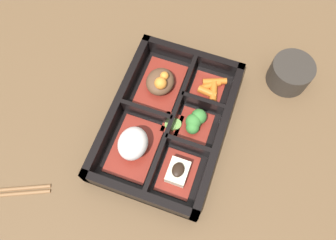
# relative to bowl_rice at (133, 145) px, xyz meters

# --- Properties ---
(ground_plane) EXTENTS (3.00, 3.00, 0.00)m
(ground_plane) POSITION_rel_bowl_rice_xyz_m (0.07, -0.04, -0.03)
(ground_plane) COLOR brown
(bento_base) EXTENTS (0.31, 0.21, 0.01)m
(bento_base) POSITION_rel_bowl_rice_xyz_m (0.07, -0.04, -0.03)
(bento_base) COLOR black
(bento_base) RESTS_ON ground_plane
(bento_rim) EXTENTS (0.31, 0.21, 0.04)m
(bento_rim) POSITION_rel_bowl_rice_xyz_m (0.07, -0.04, -0.01)
(bento_rim) COLOR black
(bento_rim) RESTS_ON ground_plane
(bowl_rice) EXTENTS (0.12, 0.08, 0.06)m
(bowl_rice) POSITION_rel_bowl_rice_xyz_m (0.00, 0.00, 0.00)
(bowl_rice) COLOR maroon
(bowl_rice) RESTS_ON bento_base
(bowl_stew) EXTENTS (0.12, 0.08, 0.05)m
(bowl_stew) POSITION_rel_bowl_rice_xyz_m (0.14, -0.00, -0.01)
(bowl_stew) COLOR maroon
(bowl_stew) RESTS_ON bento_base
(bowl_tofu) EXTENTS (0.08, 0.06, 0.03)m
(bowl_tofu) POSITION_rel_bowl_rice_xyz_m (-0.02, -0.09, -0.01)
(bowl_tofu) COLOR maroon
(bowl_tofu) RESTS_ON bento_base
(bowl_greens) EXTENTS (0.07, 0.06, 0.03)m
(bowl_greens) POSITION_rel_bowl_rice_xyz_m (0.08, -0.09, -0.01)
(bowl_greens) COLOR maroon
(bowl_greens) RESTS_ON bento_base
(bowl_carrots) EXTENTS (0.06, 0.06, 0.02)m
(bowl_carrots) POSITION_rel_bowl_rice_xyz_m (0.16, -0.09, -0.02)
(bowl_carrots) COLOR maroon
(bowl_carrots) RESTS_ON bento_base
(bowl_pickles) EXTENTS (0.04, 0.03, 0.01)m
(bowl_pickles) POSITION_rel_bowl_rice_xyz_m (0.07, -0.05, -0.02)
(bowl_pickles) COLOR maroon
(bowl_pickles) RESTS_ON bento_base
(tea_cup) EXTENTS (0.08, 0.08, 0.05)m
(tea_cup) POSITION_rel_bowl_rice_xyz_m (0.24, -0.23, -0.01)
(tea_cup) COLOR #2D2823
(tea_cup) RESTS_ON ground_plane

